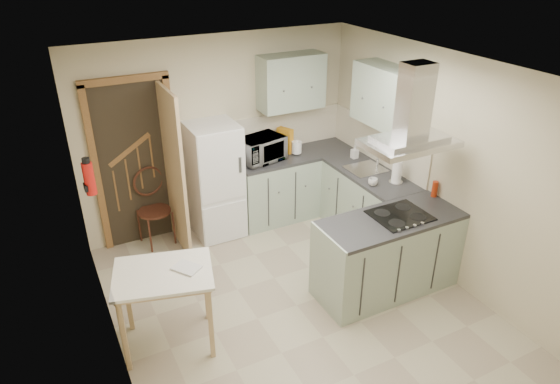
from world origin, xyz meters
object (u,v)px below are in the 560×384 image
peninsula (388,254)px  drop_leaf_table (167,308)px  bentwood_chair (155,211)px  fridge (215,181)px  microwave (261,149)px  extractor_hood (409,143)px

peninsula → drop_leaf_table: bearing=173.5°
drop_leaf_table → bentwood_chair: size_ratio=0.97×
fridge → bentwood_chair: 0.85m
fridge → drop_leaf_table: bearing=-123.7°
drop_leaf_table → microwave: bearing=58.8°
extractor_hood → microwave: extractor_hood is taller
peninsula → fridge: bearing=121.7°
fridge → extractor_hood: size_ratio=1.67×
extractor_hood → microwave: size_ratio=1.55×
fridge → extractor_hood: (1.32, -1.98, 0.97)m
peninsula → microwave: size_ratio=2.67×
peninsula → extractor_hood: size_ratio=1.72×
peninsula → extractor_hood: extractor_hood is taller
fridge → drop_leaf_table: fridge is taller
bentwood_chair → microwave: (1.43, -0.11, 0.61)m
fridge → peninsula: (1.22, -1.98, -0.30)m
fridge → bentwood_chair: fridge is taller
fridge → microwave: (0.65, -0.00, 0.31)m
peninsula → bentwood_chair: bearing=134.0°
microwave → fridge: bearing=166.3°
extractor_hood → bentwood_chair: bearing=135.4°
fridge → peninsula: size_ratio=0.97×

